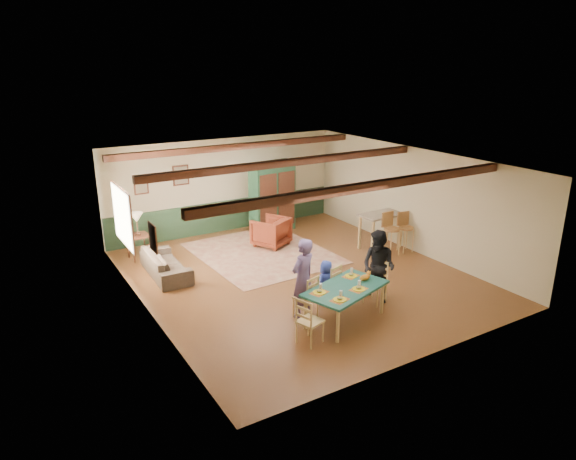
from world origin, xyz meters
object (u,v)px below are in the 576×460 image
person_man (303,278)px  bar_stool_left (391,234)px  dining_chair_far_right (329,284)px  armoire (272,197)px  dining_chair_end_right (375,283)px  end_table (139,247)px  person_woman (379,267)px  bar_stool_right (406,232)px  armchair (271,232)px  person_child (326,282)px  sofa (166,264)px  counter_table (380,231)px  dining_table (345,304)px  dining_chair_end_left (310,320)px  cat (365,277)px  dining_chair_far_left (306,296)px  table_lamp (137,224)px

person_man → bar_stool_left: size_ratio=1.44×
dining_chair_far_right → armoire: 5.02m
dining_chair_end_right → end_table: size_ratio=1.40×
person_man → person_woman: size_ratio=1.05×
armoire → bar_stool_right: 3.96m
bar_stool_left → bar_stool_right: (0.49, -0.01, -0.03)m
armchair → dining_chair_end_right: bearing=64.9°
armoire → bar_stool_left: 3.71m
dining_chair_far_right → dining_chair_end_right: (0.86, -0.42, 0.00)m
dining_chair_far_right → person_child: person_child is taller
dining_chair_far_right → dining_chair_end_right: 0.96m
dining_chair_end_right → sofa: 4.87m
person_woman → bar_stool_left: 2.80m
counter_table → bar_stool_left: bar_stool_left is taller
dining_table → bar_stool_right: (3.65, 2.22, 0.17)m
dining_chair_end_left → cat: 1.61m
dining_chair_end_left → armoire: armoire is taller
dining_chair_far_right → counter_table: 3.72m
person_child → armchair: size_ratio=1.08×
bar_stool_left → bar_stool_right: bar_stool_left is taller
end_table → cat: bearing=-60.5°
armchair → counter_table: (2.41, -1.64, 0.08)m
dining_chair_far_left → bar_stool_left: bar_stool_left is taller
person_woman → armchair: size_ratio=1.77×
sofa → bar_stool_right: bar_stool_right is taller
person_man → person_child: 0.81m
bar_stool_right → end_table: bearing=161.0°
dining_chair_far_right → dining_chair_end_right: same height
dining_chair_far_left → person_woman: 1.70m
person_woman → bar_stool_right: (2.55, 1.87, -0.24)m
armchair → table_lamp: size_ratio=1.50×
person_woman → dining_table: bearing=-90.0°
counter_table → dining_chair_end_left: bearing=-144.1°
cat → counter_table: size_ratio=0.29×
person_man → bar_stool_left: 4.10m
dining_chair_end_left → person_woman: bearing=-90.0°
bar_stool_left → person_child: bearing=-157.0°
dining_table → bar_stool_left: (3.17, 2.24, 0.21)m
person_woman → armchair: bearing=165.9°
cat → end_table: size_ratio=0.53×
dining_chair_end_right → person_man: size_ratio=0.55×
dining_table → person_child: person_child is taller
person_woman → armoire: size_ratio=0.75×
person_woman → armchair: person_woman is taller
dining_chair_end_right → person_woman: (0.09, 0.03, 0.32)m
sofa → counter_table: counter_table is taller
dining_chair_end_left → person_man: person_man is taller
dining_chair_end_right → bar_stool_right: bar_stool_right is taller
person_child → dining_chair_far_left: bearing=5.7°
dining_table → table_lamp: 5.88m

